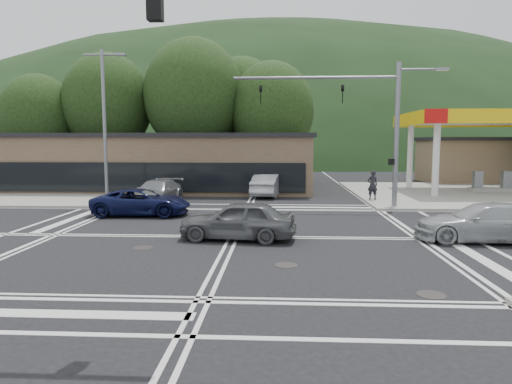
{
  "coord_description": "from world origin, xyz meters",
  "views": [
    {
      "loc": [
        1.8,
        -17.46,
        3.72
      ],
      "look_at": [
        0.69,
        3.38,
        1.4
      ],
      "focal_mm": 32.0,
      "sensor_mm": 36.0,
      "label": 1
    }
  ],
  "objects_px": {
    "car_grey_center": "(238,220)",
    "car_queue_b": "(286,181)",
    "car_blue_west": "(142,202)",
    "car_silver_east": "(484,222)",
    "car_northbound": "(157,192)",
    "pedestrian": "(372,185)",
    "car_queue_a": "(268,185)"
  },
  "relations": [
    {
      "from": "car_grey_center",
      "to": "car_queue_b",
      "type": "xyz_separation_m",
      "value": [
        2.03,
        16.78,
        0.05
      ]
    },
    {
      "from": "car_blue_west",
      "to": "car_silver_east",
      "type": "height_order",
      "value": "car_silver_east"
    },
    {
      "from": "car_silver_east",
      "to": "car_queue_b",
      "type": "bearing_deg",
      "value": -151.3
    },
    {
      "from": "car_grey_center",
      "to": "car_silver_east",
      "type": "relative_size",
      "value": 0.89
    },
    {
      "from": "car_blue_west",
      "to": "car_northbound",
      "type": "distance_m",
      "value": 4.01
    },
    {
      "from": "car_silver_east",
      "to": "pedestrian",
      "type": "relative_size",
      "value": 2.76
    },
    {
      "from": "car_grey_center",
      "to": "pedestrian",
      "type": "relative_size",
      "value": 2.45
    },
    {
      "from": "pedestrian",
      "to": "car_queue_a",
      "type": "bearing_deg",
      "value": -32.55
    },
    {
      "from": "car_blue_west",
      "to": "car_queue_a",
      "type": "bearing_deg",
      "value": -37.35
    },
    {
      "from": "car_northbound",
      "to": "pedestrian",
      "type": "relative_size",
      "value": 2.77
    },
    {
      "from": "car_blue_west",
      "to": "car_queue_a",
      "type": "distance_m",
      "value": 10.51
    },
    {
      "from": "car_silver_east",
      "to": "pedestrian",
      "type": "xyz_separation_m",
      "value": [
        -1.91,
        11.15,
        0.33
      ]
    },
    {
      "from": "car_blue_west",
      "to": "car_northbound",
      "type": "height_order",
      "value": "car_northbound"
    },
    {
      "from": "car_queue_a",
      "to": "car_northbound",
      "type": "bearing_deg",
      "value": 44.08
    },
    {
      "from": "car_blue_west",
      "to": "car_silver_east",
      "type": "relative_size",
      "value": 0.98
    },
    {
      "from": "car_queue_a",
      "to": "car_northbound",
      "type": "xyz_separation_m",
      "value": [
        -6.5,
        -4.5,
        -0.04
      ]
    },
    {
      "from": "car_silver_east",
      "to": "car_northbound",
      "type": "xyz_separation_m",
      "value": [
        -14.91,
        9.3,
        0.0
      ]
    },
    {
      "from": "car_silver_east",
      "to": "car_queue_a",
      "type": "relative_size",
      "value": 1.07
    },
    {
      "from": "car_blue_west",
      "to": "car_grey_center",
      "type": "bearing_deg",
      "value": -136.6
    },
    {
      "from": "car_northbound",
      "to": "car_queue_b",
      "type": "bearing_deg",
      "value": 49.73
    },
    {
      "from": "car_grey_center",
      "to": "car_queue_b",
      "type": "bearing_deg",
      "value": 179.18
    },
    {
      "from": "car_grey_center",
      "to": "car_northbound",
      "type": "height_order",
      "value": "car_grey_center"
    },
    {
      "from": "car_silver_east",
      "to": "car_queue_a",
      "type": "xyz_separation_m",
      "value": [
        -8.41,
        13.8,
        0.05
      ]
    },
    {
      "from": "car_silver_east",
      "to": "pedestrian",
      "type": "distance_m",
      "value": 11.32
    },
    {
      "from": "car_grey_center",
      "to": "car_blue_west",
      "type": "bearing_deg",
      "value": -129.21
    },
    {
      "from": "car_grey_center",
      "to": "car_northbound",
      "type": "relative_size",
      "value": 0.88
    },
    {
      "from": "car_queue_a",
      "to": "car_silver_east",
      "type": "bearing_deg",
      "value": 130.74
    },
    {
      "from": "car_silver_east",
      "to": "car_queue_a",
      "type": "bearing_deg",
      "value": -143.26
    },
    {
      "from": "car_queue_b",
      "to": "car_queue_a",
      "type": "bearing_deg",
      "value": 61.4
    },
    {
      "from": "car_queue_a",
      "to": "pedestrian",
      "type": "height_order",
      "value": "pedestrian"
    },
    {
      "from": "car_grey_center",
      "to": "car_queue_a",
      "type": "height_order",
      "value": "car_queue_a"
    },
    {
      "from": "car_silver_east",
      "to": "car_northbound",
      "type": "relative_size",
      "value": 1.0
    }
  ]
}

